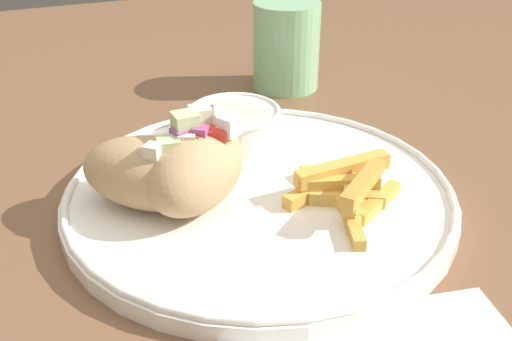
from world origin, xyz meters
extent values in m
cube|color=brown|center=(0.00, 0.00, 0.75)|extent=(1.48, 1.48, 0.04)
cylinder|color=brown|center=(0.67, 0.67, 0.37)|extent=(0.06, 0.06, 0.74)
cylinder|color=white|center=(0.00, 0.00, 0.78)|extent=(0.32, 0.32, 0.01)
torus|color=white|center=(0.00, 0.00, 0.79)|extent=(0.32, 0.32, 0.01)
ellipsoid|color=tan|center=(-0.05, 0.00, 0.82)|extent=(0.12, 0.12, 0.06)
cube|color=white|center=(-0.02, 0.00, 0.85)|extent=(0.02, 0.02, 0.01)
cube|color=#B7D693|center=(-0.06, 0.01, 0.85)|extent=(0.02, 0.02, 0.02)
cube|color=#A34C84|center=(-0.05, 0.00, 0.85)|extent=(0.01, 0.01, 0.01)
cube|color=red|center=(-0.04, 0.03, 0.85)|extent=(0.02, 0.02, 0.01)
cube|color=silver|center=(-0.04, 0.02, 0.85)|extent=(0.02, 0.02, 0.02)
cube|color=white|center=(-0.03, 0.01, 0.85)|extent=(0.02, 0.02, 0.01)
cube|color=red|center=(-0.03, 0.00, 0.84)|extent=(0.02, 0.02, 0.01)
ellipsoid|color=tan|center=(-0.08, 0.01, 0.81)|extent=(0.13, 0.12, 0.05)
cube|color=silver|center=(-0.06, 0.00, 0.84)|extent=(0.02, 0.02, 0.01)
cube|color=#A34C84|center=(-0.06, 0.01, 0.84)|extent=(0.02, 0.02, 0.01)
cube|color=red|center=(-0.06, 0.00, 0.84)|extent=(0.02, 0.02, 0.01)
cube|color=#B7D693|center=(-0.07, 0.00, 0.84)|extent=(0.02, 0.02, 0.02)
cube|color=white|center=(-0.05, 0.00, 0.83)|extent=(0.01, 0.01, 0.01)
cube|color=silver|center=(-0.09, -0.01, 0.84)|extent=(0.02, 0.02, 0.01)
cube|color=#E5B251|center=(0.05, -0.03, 0.79)|extent=(0.02, 0.08, 0.01)
cube|color=#E5B251|center=(0.06, -0.05, 0.79)|extent=(0.06, 0.04, 0.01)
cube|color=gold|center=(0.08, -0.06, 0.79)|extent=(0.06, 0.04, 0.01)
cube|color=gold|center=(0.04, -0.02, 0.79)|extent=(0.07, 0.04, 0.01)
cube|color=#E5B251|center=(0.06, -0.05, 0.79)|extent=(0.06, 0.07, 0.01)
cube|color=gold|center=(0.05, -0.07, 0.79)|extent=(0.03, 0.07, 0.01)
cube|color=#E5B251|center=(0.06, -0.04, 0.80)|extent=(0.05, 0.07, 0.01)
cube|color=gold|center=(0.05, -0.04, 0.80)|extent=(0.07, 0.03, 0.01)
cube|color=gold|center=(0.06, -0.02, 0.81)|extent=(0.09, 0.02, 0.01)
cube|color=gold|center=(0.06, -0.06, 0.81)|extent=(0.06, 0.05, 0.01)
cylinder|color=white|center=(0.01, 0.09, 0.80)|extent=(0.08, 0.08, 0.03)
cylinder|color=beige|center=(0.01, 0.09, 0.81)|extent=(0.07, 0.07, 0.01)
torus|color=white|center=(0.01, 0.09, 0.82)|extent=(0.09, 0.09, 0.00)
cylinder|color=#8CCC93|center=(0.13, 0.23, 0.82)|extent=(0.08, 0.08, 0.10)
cylinder|color=silver|center=(0.13, 0.23, 0.81)|extent=(0.07, 0.07, 0.06)
camera|label=1|loc=(-0.16, -0.39, 1.04)|focal=42.00mm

